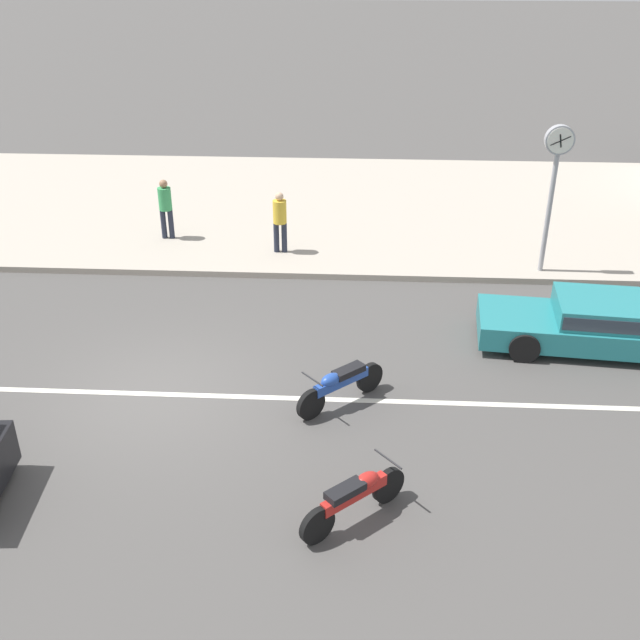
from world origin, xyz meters
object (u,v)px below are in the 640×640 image
Objects in this scene: pedestrian_by_shop at (280,218)px; motorcycle_2 at (340,384)px; motorcycle_0 at (355,496)px; sedan_teal_0 at (597,323)px; pedestrian_mid_kerb at (165,205)px; street_clock at (556,164)px.

motorcycle_2 is at bearing -75.27° from pedestrian_by_shop.
motorcycle_0 is 0.94× the size of pedestrian_by_shop.
motorcycle_0 is (-4.74, -5.22, -0.11)m from sedan_teal_0.
sedan_teal_0 is at bearing 47.77° from motorcycle_0.
pedestrian_by_shop is (-1.73, 6.57, 0.64)m from motorcycle_2.
pedestrian_mid_kerb is at bearing 123.21° from motorcycle_2.
motorcycle_0 is 9.97m from street_clock.
motorcycle_2 is 6.82m from pedestrian_by_shop.
pedestrian_mid_kerb reaches higher than pedestrian_by_shop.
pedestrian_mid_kerb is (-9.47, 1.59, -1.68)m from street_clock.
sedan_teal_0 is 7.05m from motorcycle_0.
motorcycle_2 is 7.77m from street_clock.
street_clock is at bearing 51.02° from motorcycle_2.
motorcycle_0 and motorcycle_2 have the same top height.
pedestrian_by_shop is (-2.02, 9.47, 0.64)m from motorcycle_0.
motorcycle_2 is 0.93× the size of pedestrian_mid_kerb.
pedestrian_by_shop reaches higher than motorcycle_2.
motorcycle_2 is at bearing 95.85° from motorcycle_0.
street_clock is at bearing -7.22° from pedestrian_by_shop.
pedestrian_by_shop reaches higher than sedan_teal_0.
motorcycle_2 is 0.95× the size of pedestrian_by_shop.
pedestrian_by_shop reaches higher than motorcycle_0.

